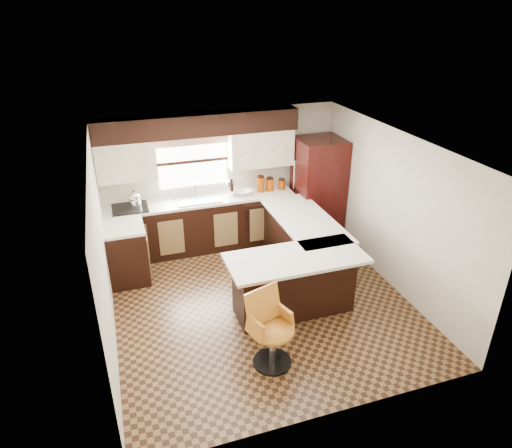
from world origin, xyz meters
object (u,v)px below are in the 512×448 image
object	(u,v)px
bar_chair	(273,331)
refrigerator	(318,189)
peninsula_long	(301,246)
peninsula_return	(294,284)

from	to	relation	value
bar_chair	refrigerator	bearing A→B (deg)	38.25
refrigerator	peninsula_long	bearing A→B (deg)	-126.07
peninsula_long	bar_chair	bearing A→B (deg)	-121.88
peninsula_return	bar_chair	bearing A→B (deg)	-125.39
peninsula_long	bar_chair	distance (m)	2.23
peninsula_long	peninsula_return	bearing A→B (deg)	-118.30
peninsula_return	bar_chair	distance (m)	1.13
bar_chair	peninsula_long	bearing A→B (deg)	39.80
peninsula_return	peninsula_long	bearing A→B (deg)	61.70
refrigerator	bar_chair	distance (m)	3.58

